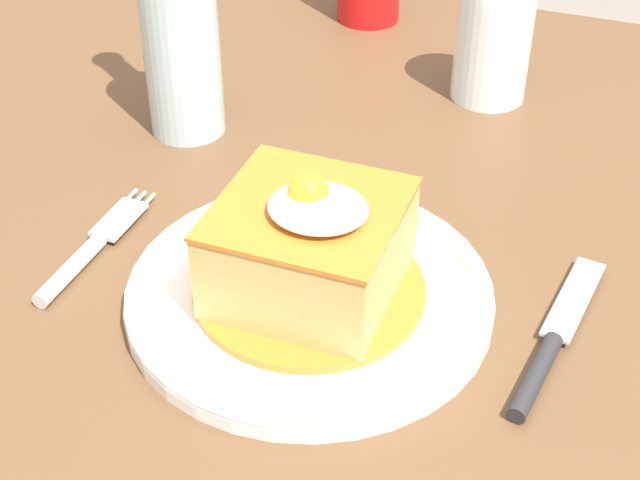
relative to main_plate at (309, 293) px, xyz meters
The scene contains 7 objects.
dining_table 0.18m from the main_plate, 63.83° to the left, with size 1.43×0.85×0.77m.
main_plate is the anchor object (origin of this frame).
sandwich_meal 0.04m from the main_plate, 38.48° to the right, with size 0.16×0.16×0.09m.
fork 0.17m from the main_plate, behind, with size 0.02×0.14×0.01m.
knife 0.16m from the main_plate, ahead, with size 0.04×0.17×0.01m.
beer_bottle_clear 0.27m from the main_plate, 135.55° to the left, with size 0.06×0.06×0.27m.
drinking_glass 0.34m from the main_plate, 82.01° to the left, with size 0.07×0.07×0.10m.
Camera 1 is at (0.12, -0.57, 1.20)m, focal length 53.21 mm.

